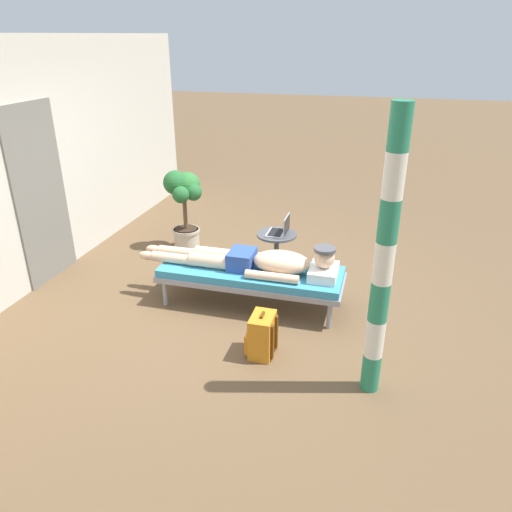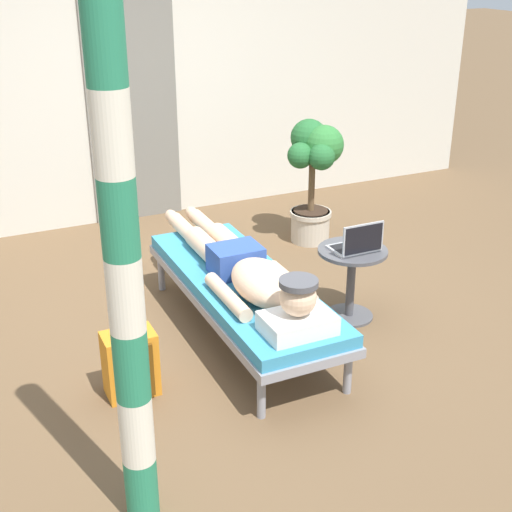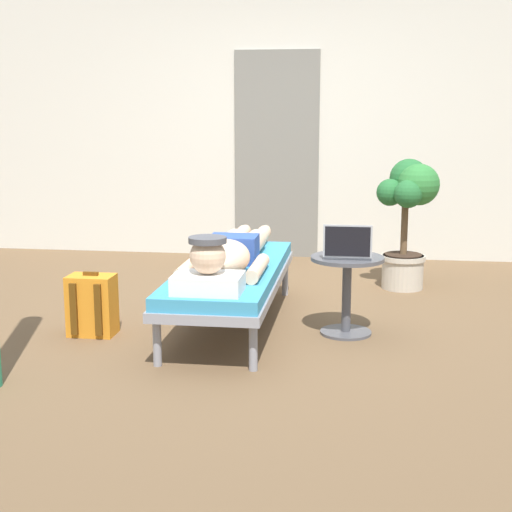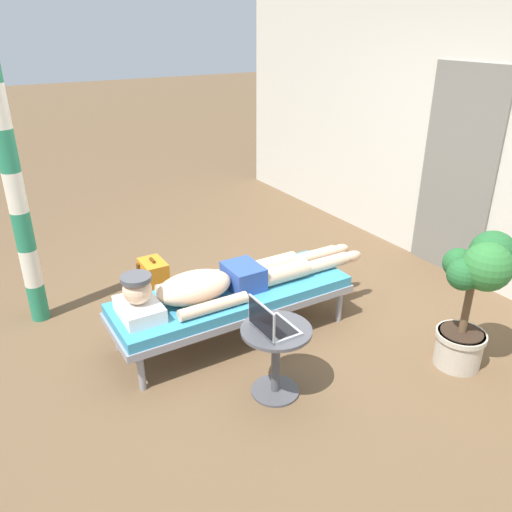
{
  "view_description": "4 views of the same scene",
  "coord_description": "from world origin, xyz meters",
  "px_view_note": "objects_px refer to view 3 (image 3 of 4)",
  "views": [
    {
      "loc": [
        -4.52,
        -1.41,
        2.69
      ],
      "look_at": [
        0.01,
        -0.18,
        0.55
      ],
      "focal_mm": 34.24,
      "sensor_mm": 36.0,
      "label": 1
    },
    {
      "loc": [
        -1.74,
        -3.96,
        2.44
      ],
      "look_at": [
        0.02,
        -0.21,
        0.6
      ],
      "focal_mm": 49.54,
      "sensor_mm": 36.0,
      "label": 2
    },
    {
      "loc": [
        0.82,
        -4.98,
        1.46
      ],
      "look_at": [
        0.1,
        0.04,
        0.45
      ],
      "focal_mm": 51.73,
      "sensor_mm": 36.0,
      "label": 3
    },
    {
      "loc": [
        3.14,
        -1.83,
        2.39
      ],
      "look_at": [
        -0.1,
        0.11,
        0.64
      ],
      "focal_mm": 35.85,
      "sensor_mm": 36.0,
      "label": 4
    }
  ],
  "objects_px": {
    "lounge_chair": "(231,276)",
    "backpack": "(92,305)",
    "laptop": "(348,249)",
    "potted_plant": "(408,210)",
    "side_table": "(347,281)",
    "person_reclining": "(229,254)"
  },
  "relations": [
    {
      "from": "side_table",
      "to": "laptop",
      "type": "height_order",
      "value": "laptop"
    },
    {
      "from": "lounge_chair",
      "to": "side_table",
      "type": "height_order",
      "value": "side_table"
    },
    {
      "from": "lounge_chair",
      "to": "backpack",
      "type": "bearing_deg",
      "value": -158.35
    },
    {
      "from": "lounge_chair",
      "to": "person_reclining",
      "type": "bearing_deg",
      "value": -90.0
    },
    {
      "from": "person_reclining",
      "to": "backpack",
      "type": "distance_m",
      "value": 0.96
    },
    {
      "from": "laptop",
      "to": "potted_plant",
      "type": "relative_size",
      "value": 0.29
    },
    {
      "from": "potted_plant",
      "to": "person_reclining",
      "type": "bearing_deg",
      "value": -132.4
    },
    {
      "from": "side_table",
      "to": "potted_plant",
      "type": "xyz_separation_m",
      "value": [
        0.47,
        1.37,
        0.3
      ]
    },
    {
      "from": "laptop",
      "to": "potted_plant",
      "type": "bearing_deg",
      "value": 71.88
    },
    {
      "from": "person_reclining",
      "to": "laptop",
      "type": "height_order",
      "value": "laptop"
    },
    {
      "from": "lounge_chair",
      "to": "potted_plant",
      "type": "height_order",
      "value": "potted_plant"
    },
    {
      "from": "person_reclining",
      "to": "backpack",
      "type": "relative_size",
      "value": 5.12
    },
    {
      "from": "person_reclining",
      "to": "backpack",
      "type": "bearing_deg",
      "value": -164.2
    },
    {
      "from": "backpack",
      "to": "side_table",
      "type": "bearing_deg",
      "value": 8.51
    },
    {
      "from": "potted_plant",
      "to": "backpack",
      "type": "bearing_deg",
      "value": -142.67
    },
    {
      "from": "lounge_chair",
      "to": "potted_plant",
      "type": "bearing_deg",
      "value": 45.46
    },
    {
      "from": "laptop",
      "to": "backpack",
      "type": "xyz_separation_m",
      "value": [
        -1.66,
        -0.2,
        -0.39
      ]
    },
    {
      "from": "side_table",
      "to": "potted_plant",
      "type": "relative_size",
      "value": 0.49
    },
    {
      "from": "person_reclining",
      "to": "potted_plant",
      "type": "relative_size",
      "value": 2.03
    },
    {
      "from": "backpack",
      "to": "potted_plant",
      "type": "bearing_deg",
      "value": 37.33
    },
    {
      "from": "side_table",
      "to": "potted_plant",
      "type": "distance_m",
      "value": 1.48
    },
    {
      "from": "laptop",
      "to": "backpack",
      "type": "distance_m",
      "value": 1.71
    }
  ]
}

